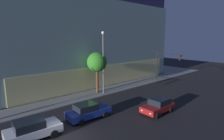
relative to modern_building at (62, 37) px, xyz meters
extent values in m
plane|color=black|center=(-13.01, -25.90, -8.32)|extent=(120.00, 120.00, 0.00)
cube|color=#4C4C51|center=(0.00, 0.06, -8.25)|extent=(33.88, 31.93, 0.15)
cube|color=#F8EC91|center=(0.00, -15.51, -6.42)|extent=(30.14, 0.60, 3.50)
cube|color=#90AD9F|center=(0.00, 0.06, -1.08)|extent=(33.48, 31.53, 14.19)
cube|color=#272047|center=(0.00, 0.06, 7.23)|extent=(32.81, 30.90, 2.44)
cylinder|color=black|center=(9.65, -18.86, -5.33)|extent=(0.18, 0.18, 5.67)
cylinder|color=black|center=(9.62, -21.59, -2.93)|extent=(0.18, 5.45, 0.12)
cube|color=black|center=(9.59, -23.49, -3.43)|extent=(0.32, 0.32, 0.90)
sphere|color=red|center=(9.59, -23.67, -3.43)|extent=(0.18, 0.18, 0.18)
cylinder|color=slate|center=(-3.06, -18.64, -3.88)|extent=(0.16, 0.16, 8.58)
sphere|color=#F9EFC6|center=(-3.06, -18.64, 0.56)|extent=(0.44, 0.44, 0.44)
cylinder|color=brown|center=(-3.38, -17.57, -6.48)|extent=(0.36, 0.36, 3.38)
sphere|color=#328324|center=(-3.38, -17.57, -3.62)|extent=(2.93, 2.93, 2.93)
cube|color=silver|center=(-14.83, -24.14, -7.64)|extent=(4.41, 2.19, 0.68)
cube|color=black|center=(-15.15, -24.13, -6.98)|extent=(2.33, 1.89, 0.65)
cube|color=#F9F4CC|center=(-12.69, -23.66, -7.64)|extent=(0.13, 0.21, 0.12)
cube|color=#F9F4CC|center=(-12.75, -24.84, -7.64)|extent=(0.13, 0.21, 0.12)
cylinder|color=black|center=(-13.44, -23.22, -7.98)|extent=(0.69, 0.27, 0.68)
cylinder|color=black|center=(-13.54, -25.20, -7.98)|extent=(0.69, 0.27, 0.68)
cylinder|color=black|center=(-16.11, -23.09, -7.98)|extent=(0.69, 0.27, 0.68)
cube|color=navy|center=(-9.23, -23.93, -7.68)|extent=(4.65, 2.07, 0.68)
cube|color=black|center=(-9.57, -23.92, -7.02)|extent=(2.26, 1.78, 0.65)
cube|color=#F9F4CC|center=(-6.97, -23.46, -7.68)|extent=(0.13, 0.20, 0.12)
cube|color=#F9F4CC|center=(-7.02, -24.59, -7.68)|extent=(0.13, 0.20, 0.12)
cylinder|color=black|center=(-7.77, -23.05, -8.02)|extent=(0.61, 0.27, 0.60)
cylinder|color=black|center=(-7.85, -24.93, -8.02)|extent=(0.61, 0.27, 0.60)
cylinder|color=black|center=(-10.61, -22.94, -8.02)|extent=(0.61, 0.27, 0.60)
cylinder|color=black|center=(-10.69, -24.81, -8.02)|extent=(0.61, 0.27, 0.60)
cube|color=maroon|center=(-2.72, -27.81, -7.69)|extent=(4.05, 1.91, 0.62)
cube|color=black|center=(-2.42, -27.82, -7.06)|extent=(2.08, 1.70, 0.64)
cube|color=#F9F4CC|center=(-4.69, -28.35, -7.69)|extent=(0.12, 0.20, 0.12)
cube|color=#F9F4CC|center=(-4.67, -27.23, -7.69)|extent=(0.12, 0.20, 0.12)
cylinder|color=black|center=(-3.98, -28.73, -8.00)|extent=(0.64, 0.25, 0.63)
cylinder|color=black|center=(-3.96, -26.86, -8.00)|extent=(0.64, 0.25, 0.63)
cylinder|color=black|center=(-1.48, -28.76, -8.00)|extent=(0.64, 0.25, 0.63)
cylinder|color=black|center=(-1.46, -26.89, -8.00)|extent=(0.64, 0.25, 0.63)
camera|label=1|loc=(-19.11, -38.84, -0.06)|focal=29.20mm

